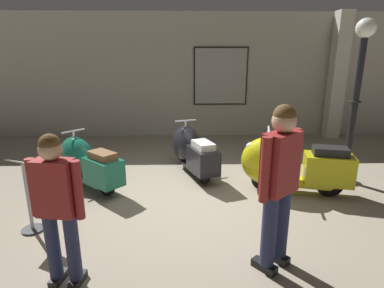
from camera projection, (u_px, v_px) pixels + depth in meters
name	position (u px, v px, depth m)	size (l,w,h in m)	color
ground_plane	(184.00, 197.00, 5.00)	(60.00, 60.00, 0.00)	gray
showroom_back_wall	(189.00, 76.00, 8.48)	(18.00, 0.63, 3.29)	#ADA89E
scooter_0	(84.00, 162.00, 5.35)	(1.44, 1.37, 0.95)	black
scooter_1	(191.00, 149.00, 6.01)	(0.98, 1.65, 0.97)	black
scooter_2	(286.00, 164.00, 5.06)	(1.81, 0.89, 1.07)	black
lamppost	(357.00, 91.00, 5.21)	(0.31, 0.31, 2.77)	black
visitor_0	(279.00, 178.00, 3.09)	(0.48, 0.44, 1.76)	black
visitor_1	(57.00, 202.00, 2.86)	(0.52, 0.29, 1.54)	black
info_stanchion	(29.00, 202.00, 3.94)	(0.38, 0.34, 0.99)	#333338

